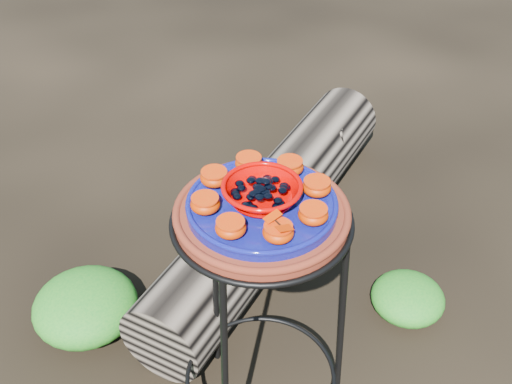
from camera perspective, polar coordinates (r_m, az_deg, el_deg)
plant_stand at (r=1.65m, az=0.44°, el=-11.87°), size 0.44×0.44×0.70m
terracotta_saucer at (r=1.39m, az=0.52°, el=-2.07°), size 0.38×0.38×0.03m
cobalt_plate at (r=1.37m, az=0.52°, el=-1.23°), size 0.32×0.32×0.02m
red_bowl at (r=1.35m, az=0.53°, el=-0.14°), size 0.16×0.16×0.05m
glass_gems at (r=1.33m, az=0.54°, el=0.99°), size 0.13×0.13×0.02m
orange_half_0 at (r=1.26m, az=1.98°, el=-3.61°), size 0.06×0.06×0.03m
orange_half_1 at (r=1.31m, az=5.10°, el=-2.02°), size 0.06×0.06×0.03m
orange_half_2 at (r=1.38m, az=5.42°, el=0.43°), size 0.06×0.06×0.03m
orange_half_3 at (r=1.44m, az=3.01°, el=2.25°), size 0.06×0.06×0.03m
orange_half_4 at (r=1.45m, az=-0.65°, el=2.58°), size 0.06×0.06×0.03m
orange_half_5 at (r=1.41m, az=-3.73°, el=1.28°), size 0.06×0.06×0.03m
orange_half_6 at (r=1.33m, az=-4.54°, el=-1.08°), size 0.06×0.06×0.03m
orange_half_7 at (r=1.27m, az=-2.28°, el=-3.20°), size 0.06×0.06×0.03m
butterfly at (r=1.25m, az=2.00°, el=-2.78°), size 0.08×0.05×0.01m
driftwood_log at (r=2.33m, az=1.48°, el=-1.34°), size 1.47×0.96×0.27m
foliage_right at (r=2.16m, az=13.36°, el=-9.07°), size 0.24×0.24×0.12m
foliage_back at (r=2.12m, az=-14.95°, el=-9.66°), size 0.33×0.33×0.17m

